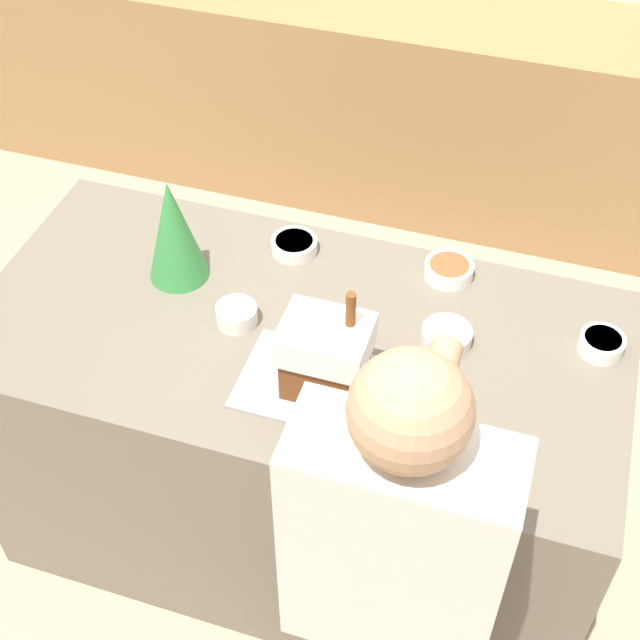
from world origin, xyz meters
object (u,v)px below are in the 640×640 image
gingerbread_house (325,355)px  candy_bowl_near_tray_right (237,314)px  decorative_tree (174,230)px  candy_bowl_far_right (602,343)px  candy_bowl_front_corner (447,336)px  person (388,607)px  candy_bowl_behind_tray (449,269)px  candy_bowl_center_rear (294,245)px  baking_tray (325,386)px

gingerbread_house → candy_bowl_near_tray_right: 0.34m
decorative_tree → candy_bowl_near_tray_right: bearing=-29.8°
gingerbread_house → decorative_tree: decorative_tree is taller
gingerbread_house → candy_bowl_near_tray_right: gingerbread_house is taller
decorative_tree → candy_bowl_far_right: size_ratio=2.72×
candy_bowl_front_corner → person: size_ratio=0.08×
candy_bowl_near_tray_right → candy_bowl_far_right: bearing=11.4°
candy_bowl_behind_tray → candy_bowl_center_rear: size_ratio=1.03×
candy_bowl_far_right → gingerbread_house: bearing=-152.3°
decorative_tree → candy_bowl_center_rear: 0.36m
candy_bowl_far_right → candy_bowl_front_corner: candy_bowl_far_right is taller
gingerbread_house → candy_bowl_behind_tray: gingerbread_house is taller
candy_bowl_center_rear → candy_bowl_far_right: bearing=-8.6°
candy_bowl_behind_tray → candy_bowl_front_corner: (0.05, -0.25, 0.00)m
candy_bowl_near_tray_right → decorative_tree: bearing=150.2°
candy_bowl_far_right → candy_bowl_front_corner: 0.39m
baking_tray → person: 0.55m
gingerbread_house → candy_bowl_behind_tray: bearing=67.5°
gingerbread_house → candy_bowl_behind_tray: 0.55m
candy_bowl_far_right → candy_bowl_behind_tray: candy_bowl_far_right is taller
candy_bowl_front_corner → decorative_tree: bearing=177.6°
candy_bowl_center_rear → baking_tray: bearing=-62.9°
gingerbread_house → person: size_ratio=0.19×
gingerbread_house → candy_bowl_center_rear: gingerbread_house is taller
gingerbread_house → decorative_tree: (-0.51, 0.28, 0.04)m
gingerbread_house → person: person is taller
baking_tray → gingerbread_house: (0.00, 0.00, 0.11)m
candy_bowl_far_right → candy_bowl_front_corner: (-0.38, -0.09, -0.00)m
candy_bowl_front_corner → candy_bowl_center_rear: bearing=155.5°
baking_tray → gingerbread_house: size_ratio=1.41×
gingerbread_house → candy_bowl_near_tray_right: bearing=153.1°
candy_bowl_behind_tray → candy_bowl_center_rear: (-0.45, -0.03, -0.00)m
baking_tray → candy_bowl_far_right: candy_bowl_far_right is taller
candy_bowl_near_tray_right → candy_bowl_behind_tray: 0.61m
decorative_tree → candy_bowl_behind_tray: bearing=17.1°
candy_bowl_behind_tray → candy_bowl_front_corner: size_ratio=1.04×
decorative_tree → candy_bowl_far_right: (1.15, 0.06, -0.13)m
candy_bowl_far_right → candy_bowl_behind_tray: 0.46m
baking_tray → candy_bowl_behind_tray: bearing=67.5°
gingerbread_house → candy_bowl_front_corner: (0.25, 0.24, -0.09)m
baking_tray → decorative_tree: bearing=151.8°
baking_tray → gingerbread_house: bearing=26.5°
candy_bowl_near_tray_right → candy_bowl_front_corner: candy_bowl_near_tray_right is taller
baking_tray → candy_bowl_center_rear: bearing=117.1°
candy_bowl_far_right → candy_bowl_center_rear: 0.89m
candy_bowl_center_rear → candy_bowl_behind_tray: bearing=3.7°
baking_tray → candy_bowl_near_tray_right: (-0.29, 0.15, 0.02)m
candy_bowl_far_right → baking_tray: bearing=-152.3°
gingerbread_house → decorative_tree: 0.58m
baking_tray → candy_bowl_near_tray_right: 0.33m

